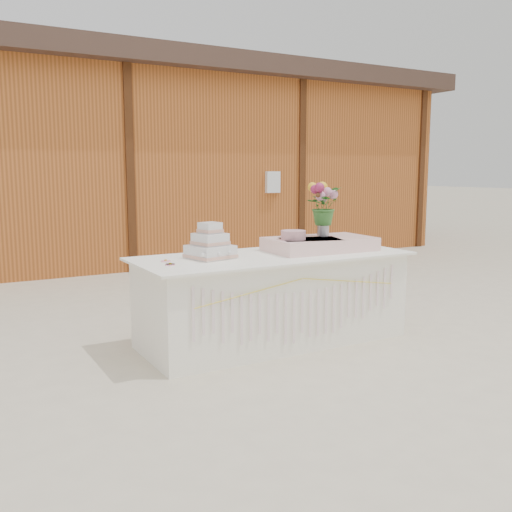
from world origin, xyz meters
The scene contains 9 objects.
ground centered at (0.00, 0.00, 0.00)m, with size 80.00×80.00×0.00m, color beige.
barn centered at (-0.01, 5.99, 1.68)m, with size 12.60×4.60×3.30m.
cake_table centered at (0.00, 0.00, 0.39)m, with size 2.40×1.00×0.77m.
wedding_cake centered at (-0.56, 0.09, 0.87)m, with size 0.40×0.40×0.30m.
pink_cake_stand centered at (0.21, 0.00, 0.88)m, with size 0.28×0.28×0.20m.
satin_runner centered at (0.50, 0.01, 0.83)m, with size 0.95×0.55×0.12m, color beige.
flower_vase centered at (0.59, 0.09, 0.97)m, with size 0.11×0.11×0.15m, color #A7A7AC.
bouquet centered at (0.59, 0.09, 1.22)m, with size 0.31×0.27×0.35m, color #36702D.
loose_flowers centered at (-0.99, 0.03, 0.78)m, with size 0.15×0.38×0.02m, color pink, non-canonical shape.
Camera 1 is at (-2.53, -4.16, 1.49)m, focal length 40.00 mm.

